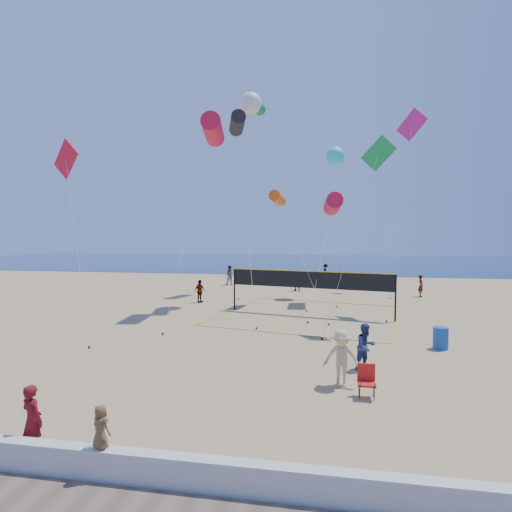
% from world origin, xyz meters
% --- Properties ---
extents(ground, '(120.00, 120.00, 0.00)m').
position_xyz_m(ground, '(0.00, 0.00, 0.00)').
color(ground, tan).
rests_on(ground, ground).
extents(ocean, '(140.00, 50.00, 0.03)m').
position_xyz_m(ocean, '(0.00, 62.00, 0.01)').
color(ocean, '#10254C').
rests_on(ocean, ground).
extents(seawall, '(32.00, 0.30, 0.60)m').
position_xyz_m(seawall, '(0.00, -3.00, 0.30)').
color(seawall, silver).
rests_on(seawall, ground).
extents(woman, '(0.67, 0.55, 1.57)m').
position_xyz_m(woman, '(-3.50, -2.54, 0.79)').
color(woman, maroon).
rests_on(woman, ground).
extents(toddler, '(0.48, 0.39, 0.85)m').
position_xyz_m(toddler, '(-1.63, -2.99, 1.03)').
color(toddler, brown).
rests_on(toddler, seawall).
extents(bystander_a, '(1.01, 0.97, 1.64)m').
position_xyz_m(bystander_a, '(4.12, 4.41, 0.82)').
color(bystander_a, navy).
rests_on(bystander_a, ground).
extents(bystander_b, '(1.23, 0.80, 1.80)m').
position_xyz_m(bystander_b, '(3.21, 2.70, 0.90)').
color(bystander_b, '#C6B584').
rests_on(bystander_b, ground).
extents(far_person_0, '(0.80, 1.02, 1.61)m').
position_xyz_m(far_person_0, '(-6.02, 16.93, 0.80)').
color(far_person_0, gray).
rests_on(far_person_0, ground).
extents(far_person_1, '(1.52, 1.02, 1.57)m').
position_xyz_m(far_person_1, '(0.35, 24.07, 0.79)').
color(far_person_1, gray).
rests_on(far_person_1, ground).
extents(far_person_2, '(0.44, 0.63, 1.67)m').
position_xyz_m(far_person_2, '(10.01, 22.37, 0.83)').
color(far_person_2, gray).
rests_on(far_person_2, ground).
extents(far_person_3, '(1.02, 0.86, 1.85)m').
position_xyz_m(far_person_3, '(-6.19, 26.88, 0.92)').
color(far_person_3, gray).
rests_on(far_person_3, ground).
extents(far_person_4, '(0.79, 1.14, 1.62)m').
position_xyz_m(far_person_4, '(2.78, 33.68, 0.81)').
color(far_person_4, gray).
rests_on(far_person_4, ground).
extents(camp_chair, '(0.52, 0.64, 1.06)m').
position_xyz_m(camp_chair, '(3.90, 1.94, 0.54)').
color(camp_chair, red).
rests_on(camp_chair, ground).
extents(trash_barrel, '(0.67, 0.67, 0.91)m').
position_xyz_m(trash_barrel, '(7.47, 7.59, 0.46)').
color(trash_barrel, '#18499D').
rests_on(trash_barrel, ground).
extents(volleyball_net, '(11.73, 11.62, 2.66)m').
position_xyz_m(volleyball_net, '(1.75, 13.76, 1.84)').
color(volleyball_net, black).
rests_on(volleyball_net, ground).
extents(kite_0, '(1.65, 7.68, 11.98)m').
position_xyz_m(kite_0, '(-4.14, 13.96, 11.19)').
color(kite_0, red).
rests_on(kite_0, ground).
extents(kite_1, '(3.28, 8.02, 12.84)m').
position_xyz_m(kite_1, '(-3.16, 16.43, 12.20)').
color(kite_1, black).
rests_on(kite_1, ground).
extents(kite_2, '(4.02, 7.15, 7.79)m').
position_xyz_m(kite_2, '(-0.56, 17.35, 7.27)').
color(kite_2, '#DB540F').
rests_on(kite_2, ground).
extents(kite_3, '(3.69, 3.09, 9.43)m').
position_xyz_m(kite_3, '(-9.70, 7.71, 8.13)').
color(kite_3, red).
rests_on(kite_3, ground).
extents(kite_4, '(3.56, 2.97, 9.69)m').
position_xyz_m(kite_4, '(5.12, 10.67, 8.39)').
color(kite_4, '#178F3E').
rests_on(kite_4, ground).
extents(kite_5, '(2.68, 4.23, 12.51)m').
position_xyz_m(kite_5, '(7.78, 15.99, 11.01)').
color(kite_5, '#BF1C7B').
rests_on(kite_5, ground).
extents(kite_6, '(5.17, 4.28, 14.77)m').
position_xyz_m(kite_6, '(-2.57, 18.07, 13.99)').
color(kite_6, silver).
rests_on(kite_6, ground).
extents(kite_7, '(1.72, 6.24, 11.62)m').
position_xyz_m(kite_7, '(3.42, 22.00, 10.89)').
color(kite_7, '#28CFE4').
rests_on(kite_7, ground).
extents(kite_8, '(1.64, 6.04, 16.24)m').
position_xyz_m(kite_8, '(-3.17, 23.25, 15.59)').
color(kite_8, '#178F3E').
rests_on(kite_8, ground).
extents(kite_9, '(1.38, 5.56, 12.34)m').
position_xyz_m(kite_9, '(7.61, 25.62, 10.70)').
color(kite_9, '#DB540F').
rests_on(kite_9, ground).
extents(kite_10, '(2.12, 8.42, 7.67)m').
position_xyz_m(kite_10, '(3.20, 18.49, 6.93)').
color(kite_10, red).
rests_on(kite_10, ground).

